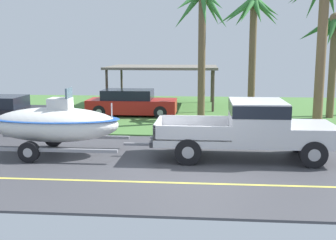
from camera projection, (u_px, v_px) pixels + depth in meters
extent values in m
cube|color=#424247|center=(197.00, 165.00, 12.52)|extent=(36.00, 8.00, 0.06)
cube|color=#477538|center=(200.00, 111.00, 23.32)|extent=(36.00, 14.00, 0.11)
cube|color=#DBCC4C|center=(196.00, 183.00, 10.75)|extent=(34.20, 0.12, 0.01)
cube|color=silver|center=(244.00, 139.00, 13.17)|extent=(5.56, 2.07, 0.22)
cube|color=silver|center=(309.00, 130.00, 12.95)|extent=(1.56, 2.07, 0.38)
cube|color=silver|center=(257.00, 118.00, 13.03)|extent=(1.67, 2.07, 1.10)
cube|color=black|center=(257.00, 108.00, 12.98)|extent=(1.69, 2.09, 0.38)
cube|color=gray|center=(193.00, 134.00, 13.29)|extent=(2.33, 2.07, 0.04)
cube|color=silver|center=(194.00, 122.00, 14.23)|extent=(2.33, 0.08, 0.45)
cube|color=silver|center=(192.00, 134.00, 12.28)|extent=(2.33, 0.08, 0.45)
cube|color=silver|center=(158.00, 127.00, 13.35)|extent=(0.08, 2.07, 0.45)
cube|color=#333338|center=(155.00, 139.00, 13.42)|extent=(0.12, 1.86, 0.16)
sphere|color=#B2B2B7|center=(151.00, 137.00, 13.42)|extent=(0.10, 0.10, 0.10)
cylinder|color=black|center=(299.00, 141.00, 13.95)|extent=(0.80, 0.28, 0.80)
cylinder|color=#9E9EA3|center=(299.00, 141.00, 13.95)|extent=(0.36, 0.29, 0.36)
cylinder|color=black|center=(313.00, 154.00, 12.14)|extent=(0.80, 0.28, 0.80)
cylinder|color=#9E9EA3|center=(313.00, 154.00, 12.14)|extent=(0.36, 0.29, 0.36)
cylinder|color=black|center=(190.00, 139.00, 14.26)|extent=(0.80, 0.28, 0.80)
cylinder|color=#9E9EA3|center=(190.00, 139.00, 14.26)|extent=(0.36, 0.29, 0.36)
cylinder|color=black|center=(188.00, 152.00, 12.45)|extent=(0.80, 0.28, 0.80)
cylinder|color=#9E9EA3|center=(188.00, 152.00, 12.45)|extent=(0.36, 0.29, 0.36)
cube|color=gray|center=(137.00, 144.00, 13.50)|extent=(0.90, 0.10, 0.08)
cube|color=gray|center=(66.00, 136.00, 14.71)|extent=(4.56, 0.12, 0.10)
cube|color=gray|center=(44.00, 150.00, 12.75)|extent=(4.56, 0.12, 0.10)
cylinder|color=black|center=(54.00, 138.00, 14.82)|extent=(0.64, 0.22, 0.64)
cylinder|color=#9E9EA3|center=(54.00, 138.00, 14.82)|extent=(0.29, 0.23, 0.29)
cylinder|color=black|center=(29.00, 152.00, 12.74)|extent=(0.64, 0.22, 0.64)
cylinder|color=#9E9EA3|center=(29.00, 152.00, 12.74)|extent=(0.29, 0.23, 0.29)
ellipsoid|color=white|center=(55.00, 124.00, 13.63)|extent=(4.24, 1.85, 1.12)
ellipsoid|color=#1E4CA5|center=(54.00, 119.00, 13.60)|extent=(4.32, 1.88, 0.12)
cube|color=silver|center=(60.00, 108.00, 13.52)|extent=(0.70, 0.60, 0.65)
cube|color=slate|center=(69.00, 93.00, 13.42)|extent=(0.06, 0.56, 0.36)
cylinder|color=silver|center=(112.00, 111.00, 13.39)|extent=(0.04, 0.04, 0.50)
cube|color=#B21E19|center=(132.00, 106.00, 21.53)|extent=(4.54, 1.78, 0.70)
cube|color=black|center=(128.00, 94.00, 21.45)|extent=(2.54, 1.63, 0.50)
cylinder|color=black|center=(163.00, 108.00, 22.22)|extent=(0.66, 0.22, 0.66)
cylinder|color=#9E9EA3|center=(163.00, 108.00, 22.22)|extent=(0.30, 0.23, 0.30)
cylinder|color=black|center=(160.00, 112.00, 20.65)|extent=(0.66, 0.22, 0.66)
cylinder|color=#9E9EA3|center=(160.00, 112.00, 20.65)|extent=(0.30, 0.23, 0.30)
cylinder|color=black|center=(107.00, 107.00, 22.48)|extent=(0.66, 0.22, 0.66)
cylinder|color=#9E9EA3|center=(107.00, 107.00, 22.48)|extent=(0.30, 0.23, 0.30)
cylinder|color=black|center=(99.00, 112.00, 20.91)|extent=(0.66, 0.22, 0.66)
cylinder|color=#9E9EA3|center=(99.00, 112.00, 20.91)|extent=(0.30, 0.23, 0.30)
cylinder|color=black|center=(42.00, 117.00, 19.28)|extent=(0.66, 0.22, 0.66)
cylinder|color=#9E9EA3|center=(42.00, 117.00, 19.28)|extent=(0.30, 0.23, 0.30)
cylinder|color=black|center=(27.00, 123.00, 17.61)|extent=(0.66, 0.22, 0.66)
cylinder|color=#9E9EA3|center=(27.00, 123.00, 17.61)|extent=(0.30, 0.23, 0.30)
cylinder|color=#4C4238|center=(212.00, 85.00, 26.83)|extent=(0.14, 0.14, 2.30)
cylinder|color=#4C4238|center=(213.00, 92.00, 22.68)|extent=(0.14, 0.14, 2.30)
cylinder|color=#4C4238|center=(122.00, 84.00, 27.33)|extent=(0.14, 0.14, 2.30)
cylinder|color=#4C4238|center=(107.00, 91.00, 23.18)|extent=(0.14, 0.14, 2.30)
cube|color=#6B665B|center=(163.00, 67.00, 24.80)|extent=(6.39, 4.72, 0.14)
cylinder|color=brown|center=(202.00, 59.00, 19.00)|extent=(0.34, 0.68, 5.99)
cone|color=#387A38|center=(215.00, 10.00, 18.69)|extent=(1.52, 0.68, 1.85)
cone|color=#387A38|center=(211.00, 8.00, 18.98)|extent=(1.17, 1.21, 1.64)
cone|color=#387A38|center=(204.00, 2.00, 19.22)|extent=(0.54, 1.58, 1.15)
cone|color=#387A38|center=(194.00, 3.00, 18.98)|extent=(1.13, 1.13, 1.23)
cone|color=#387A38|center=(188.00, 10.00, 18.75)|extent=(1.57, 0.51, 1.84)
cone|color=#387A38|center=(190.00, 0.00, 18.14)|extent=(1.49, 1.38, 1.20)
cone|color=#387A38|center=(204.00, 8.00, 18.03)|extent=(0.52, 1.50, 1.77)
cone|color=#387A38|center=(212.00, 0.00, 17.94)|extent=(1.21, 1.54, 1.17)
cylinder|color=brown|center=(321.00, 54.00, 17.21)|extent=(0.40, 0.41, 6.43)
cylinder|color=brown|center=(332.00, 70.00, 20.46)|extent=(0.36, 0.40, 4.89)
cone|color=#286028|center=(331.00, 29.00, 20.87)|extent=(0.36, 1.69, 1.24)
cone|color=#286028|center=(326.00, 33.00, 20.63)|extent=(1.03, 1.31, 1.58)
cone|color=#286028|center=(317.00, 30.00, 20.60)|extent=(1.90, 1.30, 1.36)
cone|color=#286028|center=(328.00, 31.00, 20.00)|extent=(1.12, 0.75, 1.38)
cone|color=#286028|center=(332.00, 32.00, 19.64)|extent=(1.09, 1.52, 1.55)
sphere|color=brown|center=(336.00, 19.00, 20.05)|extent=(0.58, 0.58, 0.58)
cylinder|color=brown|center=(252.00, 59.00, 20.72)|extent=(0.35, 0.46, 5.85)
cone|color=#387A38|center=(266.00, 7.00, 20.25)|extent=(1.39, 0.34, 1.08)
cone|color=#387A38|center=(266.00, 12.00, 20.69)|extent=(1.64, 1.24, 1.49)
cone|color=#387A38|center=(255.00, 8.00, 20.98)|extent=(0.51, 1.59, 0.94)
cone|color=#387A38|center=(245.00, 13.00, 20.83)|extent=(1.26, 1.38, 1.50)
cone|color=#387A38|center=(236.00, 12.00, 20.75)|extent=(2.01, 1.11, 1.46)
cone|color=#387A38|center=(240.00, 11.00, 20.24)|extent=(1.70, 0.73, 1.44)
cone|color=#387A38|center=(248.00, 10.00, 19.63)|extent=(1.11, 1.79, 1.46)
cone|color=#387A38|center=(258.00, 11.00, 19.88)|extent=(0.71, 1.28, 1.43)
cone|color=#387A38|center=(266.00, 10.00, 19.85)|extent=(1.38, 1.21, 1.34)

